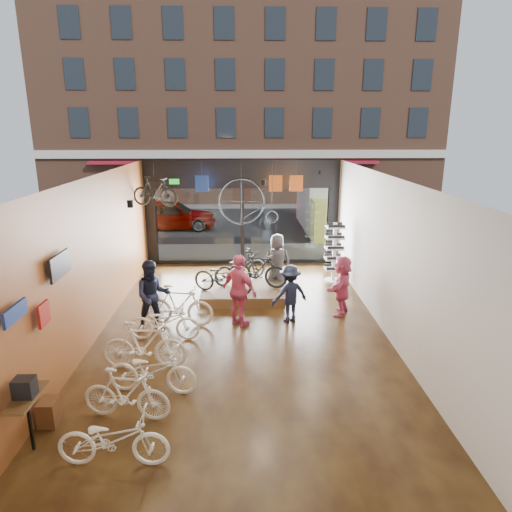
{
  "coord_description": "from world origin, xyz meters",
  "views": [
    {
      "loc": [
        0.05,
        -10.44,
        4.87
      ],
      "look_at": [
        0.38,
        1.4,
        1.54
      ],
      "focal_mm": 32.0,
      "sensor_mm": 36.0,
      "label": 1
    }
  ],
  "objects_px": {
    "box_truck": "(329,205)",
    "display_bike_left": "(223,277)",
    "customer_1": "(153,296)",
    "customer_4": "(277,262)",
    "floor_bike_1": "(126,394)",
    "customer_3": "(290,294)",
    "street_car": "(172,215)",
    "penny_farthing": "(251,203)",
    "display_bike_mid": "(258,269)",
    "floor_bike_4": "(164,322)",
    "customer_2": "(240,291)",
    "hung_bike": "(155,191)",
    "sunglasses_rack": "(334,253)",
    "floor_bike_2": "(152,370)",
    "display_bike_right": "(240,267)",
    "floor_bike_5": "(179,305)",
    "customer_5": "(342,285)",
    "floor_bike_3": "(144,345)",
    "floor_bike_0": "(113,439)",
    "display_platform": "(242,293)"
  },
  "relations": [
    {
      "from": "sunglasses_rack",
      "to": "hung_bike",
      "type": "bearing_deg",
      "value": -172.88
    },
    {
      "from": "customer_1",
      "to": "customer_2",
      "type": "distance_m",
      "value": 2.14
    },
    {
      "from": "customer_2",
      "to": "hung_bike",
      "type": "height_order",
      "value": "hung_bike"
    },
    {
      "from": "customer_1",
      "to": "customer_4",
      "type": "distance_m",
      "value": 4.43
    },
    {
      "from": "display_bike_mid",
      "to": "sunglasses_rack",
      "type": "relative_size",
      "value": 0.91
    },
    {
      "from": "customer_5",
      "to": "floor_bike_3",
      "type": "bearing_deg",
      "value": -35.0
    },
    {
      "from": "box_truck",
      "to": "floor_bike_2",
      "type": "xyz_separation_m",
      "value": [
        -5.83,
        -13.68,
        -0.91
      ]
    },
    {
      "from": "floor_bike_0",
      "to": "display_bike_left",
      "type": "xyz_separation_m",
      "value": [
        1.34,
        6.58,
        0.33
      ]
    },
    {
      "from": "box_truck",
      "to": "customer_1",
      "type": "distance_m",
      "value": 12.57
    },
    {
      "from": "display_bike_mid",
      "to": "customer_3",
      "type": "distance_m",
      "value": 2.04
    },
    {
      "from": "box_truck",
      "to": "floor_bike_3",
      "type": "height_order",
      "value": "box_truck"
    },
    {
      "from": "floor_bike_4",
      "to": "floor_bike_5",
      "type": "xyz_separation_m",
      "value": [
        0.25,
        0.84,
        0.09
      ]
    },
    {
      "from": "floor_bike_4",
      "to": "customer_3",
      "type": "relative_size",
      "value": 1.11
    },
    {
      "from": "floor_bike_0",
      "to": "hung_bike",
      "type": "distance_m",
      "value": 9.22
    },
    {
      "from": "floor_bike_1",
      "to": "floor_bike_5",
      "type": "height_order",
      "value": "floor_bike_5"
    },
    {
      "from": "street_car",
      "to": "penny_farthing",
      "type": "distance_m",
      "value": 8.63
    },
    {
      "from": "floor_bike_3",
      "to": "display_platform",
      "type": "bearing_deg",
      "value": -24.49
    },
    {
      "from": "display_platform",
      "to": "display_bike_left",
      "type": "relative_size",
      "value": 1.34
    },
    {
      "from": "display_bike_left",
      "to": "penny_farthing",
      "type": "height_order",
      "value": "penny_farthing"
    },
    {
      "from": "customer_3",
      "to": "penny_farthing",
      "type": "xyz_separation_m",
      "value": [
        -0.93,
        3.92,
        1.73
      ]
    },
    {
      "from": "display_bike_right",
      "to": "hung_bike",
      "type": "xyz_separation_m",
      "value": [
        -2.71,
        1.32,
        2.15
      ]
    },
    {
      "from": "display_platform",
      "to": "display_bike_left",
      "type": "bearing_deg",
      "value": -145.83
    },
    {
      "from": "floor_bike_2",
      "to": "display_bike_right",
      "type": "distance_m",
      "value": 5.8
    },
    {
      "from": "customer_5",
      "to": "penny_farthing",
      "type": "distance_m",
      "value": 4.52
    },
    {
      "from": "floor_bike_2",
      "to": "floor_bike_4",
      "type": "height_order",
      "value": "floor_bike_2"
    },
    {
      "from": "floor_bike_1",
      "to": "floor_bike_3",
      "type": "height_order",
      "value": "floor_bike_3"
    },
    {
      "from": "customer_1",
      "to": "sunglasses_rack",
      "type": "relative_size",
      "value": 0.9
    },
    {
      "from": "display_platform",
      "to": "display_bike_left",
      "type": "xyz_separation_m",
      "value": [
        -0.55,
        -0.37,
        0.62
      ]
    },
    {
      "from": "street_car",
      "to": "floor_bike_4",
      "type": "distance_m",
      "value": 12.54
    },
    {
      "from": "penny_farthing",
      "to": "hung_bike",
      "type": "height_order",
      "value": "hung_bike"
    },
    {
      "from": "floor_bike_3",
      "to": "display_bike_right",
      "type": "relative_size",
      "value": 0.97
    },
    {
      "from": "customer_3",
      "to": "customer_5",
      "type": "distance_m",
      "value": 1.52
    },
    {
      "from": "floor_bike_1",
      "to": "customer_3",
      "type": "bearing_deg",
      "value": -28.7
    },
    {
      "from": "floor_bike_3",
      "to": "customer_1",
      "type": "distance_m",
      "value": 1.97
    },
    {
      "from": "box_truck",
      "to": "floor_bike_0",
      "type": "relative_size",
      "value": 4.12
    },
    {
      "from": "box_truck",
      "to": "display_bike_left",
      "type": "xyz_separation_m",
      "value": [
        -4.69,
        -9.05,
        -0.59
      ]
    },
    {
      "from": "customer_3",
      "to": "sunglasses_rack",
      "type": "height_order",
      "value": "sunglasses_rack"
    },
    {
      "from": "customer_2",
      "to": "hung_bike",
      "type": "xyz_separation_m",
      "value": [
        -2.72,
        3.85,
        1.99
      ]
    },
    {
      "from": "display_bike_mid",
      "to": "customer_4",
      "type": "relative_size",
      "value": 1.04
    },
    {
      "from": "floor_bike_1",
      "to": "customer_4",
      "type": "relative_size",
      "value": 0.9
    },
    {
      "from": "penny_farthing",
      "to": "display_bike_right",
      "type": "bearing_deg",
      "value": -103.17
    },
    {
      "from": "display_bike_left",
      "to": "customer_5",
      "type": "bearing_deg",
      "value": -83.48
    },
    {
      "from": "street_car",
      "to": "customer_5",
      "type": "bearing_deg",
      "value": -150.61
    },
    {
      "from": "display_bike_right",
      "to": "hung_bike",
      "type": "height_order",
      "value": "hung_bike"
    },
    {
      "from": "sunglasses_rack",
      "to": "floor_bike_3",
      "type": "bearing_deg",
      "value": -119.68
    },
    {
      "from": "floor_bike_4",
      "to": "customer_3",
      "type": "bearing_deg",
      "value": -70.58
    },
    {
      "from": "floor_bike_5",
      "to": "hung_bike",
      "type": "xyz_separation_m",
      "value": [
        -1.18,
        3.79,
        2.39
      ]
    },
    {
      "from": "floor_bike_3",
      "to": "customer_4",
      "type": "bearing_deg",
      "value": -30.56
    },
    {
      "from": "floor_bike_4",
      "to": "customer_4",
      "type": "relative_size",
      "value": 0.97
    },
    {
      "from": "customer_4",
      "to": "customer_5",
      "type": "relative_size",
      "value": 1.07
    }
  ]
}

